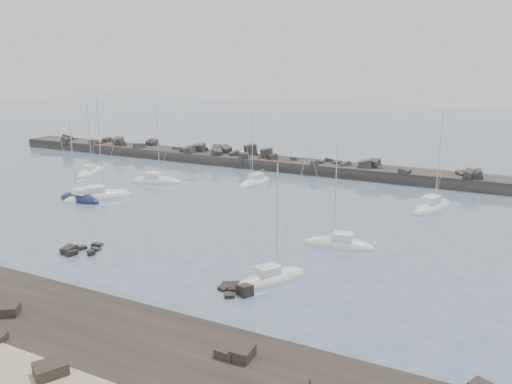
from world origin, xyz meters
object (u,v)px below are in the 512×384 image
sailboat_8 (432,208)px  sailboat_4 (156,182)px  sailboat_5 (255,183)px  sailboat_2 (80,200)px  sailboat_6 (271,279)px  sailboat_3 (98,197)px  sailboat_7 (339,245)px  sailboat_1 (90,172)px

sailboat_8 → sailboat_4: bearing=-174.6°
sailboat_5 → sailboat_4: bearing=-156.8°
sailboat_2 → sailboat_5: 26.64m
sailboat_4 → sailboat_6: size_ratio=1.18×
sailboat_3 → sailboat_7: bearing=-5.2°
sailboat_6 → sailboat_3: bearing=157.1°
sailboat_8 → sailboat_5: bearing=175.1°
sailboat_2 → sailboat_5: (17.46, 20.12, -0.02)m
sailboat_2 → sailboat_3: size_ratio=0.80×
sailboat_2 → sailboat_8: bearing=21.6°
sailboat_2 → sailboat_3: sailboat_3 is taller
sailboat_7 → sailboat_8: size_ratio=0.84×
sailboat_4 → sailboat_1: bearing=178.0°
sailboat_7 → sailboat_8: sailboat_8 is taller
sailboat_3 → sailboat_5: bearing=48.3°
sailboat_4 → sailboat_8: (42.20, 4.00, 0.02)m
sailboat_4 → sailboat_6: bearing=-38.6°
sailboat_6 → sailboat_7: size_ratio=0.97×
sailboat_6 → sailboat_2: bearing=161.0°
sailboat_1 → sailboat_4: size_ratio=0.97×
sailboat_1 → sailboat_7: sailboat_1 is taller
sailboat_2 → sailboat_7: size_ratio=1.02×
sailboat_4 → sailboat_5: bearing=23.2°
sailboat_2 → sailboat_6: bearing=-19.0°
sailboat_2 → sailboat_4: sailboat_4 is taller
sailboat_1 → sailboat_6: (47.20, -26.46, -0.00)m
sailboat_4 → sailboat_6: (32.57, -25.96, -0.01)m
sailboat_1 → sailboat_8: size_ratio=0.94×
sailboat_4 → sailboat_7: sailboat_4 is taller
sailboat_5 → sailboat_8: sailboat_8 is taller
sailboat_4 → sailboat_7: (35.41, -14.97, -0.00)m
sailboat_3 → sailboat_6: (33.83, -14.32, -0.01)m
sailboat_8 → sailboat_2: bearing=-158.4°
sailboat_4 → sailboat_3: bearing=-96.2°
sailboat_5 → sailboat_6: size_ratio=1.12×
sailboat_6 → sailboat_8: bearing=72.2°
sailboat_1 → sailboat_7: (50.04, -15.48, 0.00)m
sailboat_4 → sailboat_7: 38.45m
sailboat_1 → sailboat_8: bearing=3.5°
sailboat_5 → sailboat_8: (27.43, -2.33, 0.02)m
sailboat_2 → sailboat_7: bearing=-1.8°
sailboat_6 → sailboat_5: bearing=118.9°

